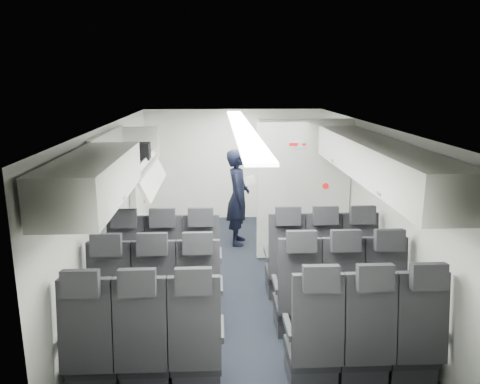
{
  "coord_description": "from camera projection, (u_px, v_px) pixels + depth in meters",
  "views": [
    {
      "loc": [
        -0.32,
        -6.03,
        2.71
      ],
      "look_at": [
        0.0,
        0.4,
        1.15
      ],
      "focal_mm": 35.0,
      "sensor_mm": 36.0,
      "label": 1
    }
  ],
  "objects": [
    {
      "name": "cabin_shell",
      "position": [
        241.0,
        201.0,
        6.24
      ],
      "size": [
        3.41,
        6.01,
        2.16
      ],
      "color": "black",
      "rests_on": "ground"
    },
    {
      "name": "seat_row_front",
      "position": [
        244.0,
        267.0,
        5.89
      ],
      "size": [
        3.33,
        0.56,
        1.24
      ],
      "color": "black",
      "rests_on": "cabin_shell"
    },
    {
      "name": "seat_row_mid",
      "position": [
        248.0,
        300.0,
        5.01
      ],
      "size": [
        3.33,
        0.56,
        1.24
      ],
      "color": "black",
      "rests_on": "cabin_shell"
    },
    {
      "name": "seat_row_rear",
      "position": [
        255.0,
        346.0,
        4.14
      ],
      "size": [
        3.33,
        0.56,
        1.24
      ],
      "color": "black",
      "rests_on": "cabin_shell"
    },
    {
      "name": "overhead_bin_left_rear",
      "position": [
        93.0,
        179.0,
        4.06
      ],
      "size": [
        0.53,
        1.8,
        0.4
      ],
      "color": "silver",
      "rests_on": "cabin_shell"
    },
    {
      "name": "overhead_bin_left_front_open",
      "position": [
        126.0,
        160.0,
        5.78
      ],
      "size": [
        0.64,
        1.7,
        0.72
      ],
      "color": "#9E9E93",
      "rests_on": "cabin_shell"
    },
    {
      "name": "overhead_bin_right_rear",
      "position": [
        409.0,
        176.0,
        4.19
      ],
      "size": [
        0.53,
        1.8,
        0.4
      ],
      "color": "silver",
      "rests_on": "cabin_shell"
    },
    {
      "name": "overhead_bin_right_front",
      "position": [
        353.0,
        148.0,
        5.89
      ],
      "size": [
        0.53,
        1.7,
        0.4
      ],
      "color": "silver",
      "rests_on": "cabin_shell"
    },
    {
      "name": "bulkhead_partition",
      "position": [
        303.0,
        190.0,
        7.07
      ],
      "size": [
        1.4,
        0.15,
        2.13
      ],
      "color": "silver",
      "rests_on": "cabin_shell"
    },
    {
      "name": "galley_unit",
      "position": [
        283.0,
        173.0,
        8.96
      ],
      "size": [
        0.85,
        0.52,
        1.9
      ],
      "color": "#939399",
      "rests_on": "cabin_shell"
    },
    {
      "name": "boarding_door",
      "position": [
        137.0,
        188.0,
        7.71
      ],
      "size": [
        0.12,
        1.27,
        1.86
      ],
      "color": "silver",
      "rests_on": "cabin_shell"
    },
    {
      "name": "flight_attendant",
      "position": [
        238.0,
        197.0,
        7.75
      ],
      "size": [
        0.43,
        0.62,
        1.6
      ],
      "primitive_type": "imported",
      "rotation": [
        0.0,
        0.0,
        1.48
      ],
      "color": "black",
      "rests_on": "ground"
    },
    {
      "name": "carry_on_bag",
      "position": [
        136.0,
        151.0,
        6.02
      ],
      "size": [
        0.36,
        0.25,
        0.21
      ],
      "primitive_type": "cube",
      "rotation": [
        0.0,
        0.0,
        0.02
      ],
      "color": "black",
      "rests_on": "overhead_bin_left_front_open"
    },
    {
      "name": "papers",
      "position": [
        250.0,
        181.0,
        7.64
      ],
      "size": [
        0.19,
        0.05,
        0.13
      ],
      "primitive_type": "cube",
      "rotation": [
        0.0,
        0.0,
        0.19
      ],
      "color": "white",
      "rests_on": "flight_attendant"
    }
  ]
}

